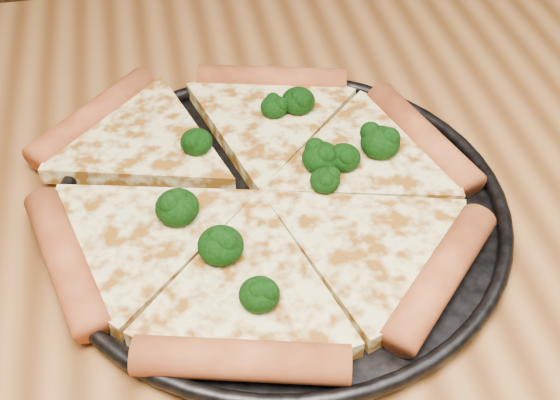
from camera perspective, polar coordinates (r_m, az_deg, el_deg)
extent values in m
cube|color=#925C2D|center=(0.52, 0.36, -8.73)|extent=(1.20, 0.90, 0.04)
cylinder|color=black|center=(0.55, 0.00, -0.97)|extent=(0.33, 0.33, 0.01)
torus|color=black|center=(0.55, 0.00, -0.45)|extent=(0.34, 0.34, 0.01)
cylinder|color=#C46231|center=(0.61, 11.03, 4.85)|extent=(0.06, 0.13, 0.03)
cylinder|color=#C46231|center=(0.66, -0.63, 9.33)|extent=(0.14, 0.06, 0.03)
cylinder|color=#C46231|center=(0.64, -14.36, 6.27)|extent=(0.11, 0.11, 0.03)
cylinder|color=#C46231|center=(0.52, -16.36, -4.48)|extent=(0.06, 0.13, 0.03)
cylinder|color=#C46231|center=(0.45, -3.03, -12.33)|extent=(0.14, 0.06, 0.03)
cylinder|color=#C46231|center=(0.51, 12.43, -5.76)|extent=(0.11, 0.11, 0.03)
ellipsoid|color=black|center=(0.58, -6.53, 4.53)|extent=(0.03, 0.03, 0.02)
ellipsoid|color=black|center=(0.53, -8.00, -0.57)|extent=(0.03, 0.03, 0.02)
ellipsoid|color=black|center=(0.58, 7.81, 4.46)|extent=(0.03, 0.03, 0.02)
ellipsoid|color=black|center=(0.62, 1.43, 7.72)|extent=(0.03, 0.03, 0.02)
ellipsoid|color=black|center=(0.50, -4.64, -3.54)|extent=(0.03, 0.03, 0.02)
ellipsoid|color=black|center=(0.57, 4.98, 3.31)|extent=(0.03, 0.03, 0.02)
ellipsoid|color=black|center=(0.56, 3.23, 3.31)|extent=(0.03, 0.03, 0.02)
ellipsoid|color=black|center=(0.55, 3.52, 1.53)|extent=(0.02, 0.02, 0.02)
ellipsoid|color=black|center=(0.47, -1.62, -7.35)|extent=(0.03, 0.03, 0.02)
ellipsoid|color=black|center=(0.62, -0.45, 7.26)|extent=(0.02, 0.02, 0.02)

